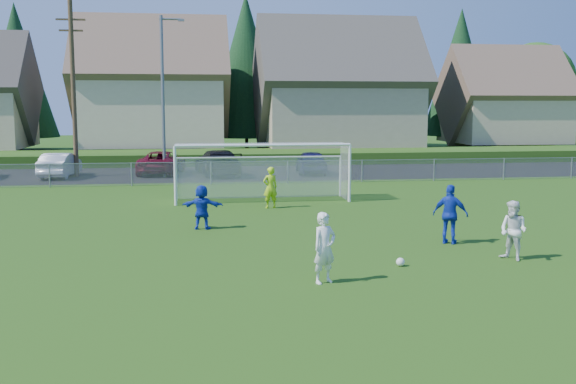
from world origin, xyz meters
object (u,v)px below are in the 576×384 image
Objects in this scene: player_blue_a at (450,214)px; goalkeeper at (270,187)px; player_blue_b at (202,207)px; soccer_goal at (261,163)px; car_e at (311,162)px; car_d at (218,163)px; car_b at (60,165)px; car_c at (162,163)px; player_white_a at (324,248)px; soccer_ball at (400,262)px; player_white_b at (513,231)px.

player_blue_a is 1.07× the size of goalkeeper.
soccer_goal is (2.67, 6.48, 0.88)m from player_blue_b.
car_d is at bearing 5.87° from car_e.
car_d is (8.91, -0.26, 0.05)m from car_b.
car_c is (5.65, 1.03, -0.01)m from car_b.
car_e is (14.45, -0.12, 0.00)m from car_b.
player_white_a is at bearing 73.19° from player_blue_a.
soccer_ball is at bearing 114.20° from car_c.
player_white_a reaches higher than car_d.
player_blue_a is 0.24× the size of soccer_goal.
player_blue_b is at bearing 42.64° from goalkeeper.
car_d is (3.26, -1.28, 0.07)m from car_c.
goalkeeper reaches higher than car_c.
player_blue_b is 0.35× the size of car_b.
player_white_b is 11.27m from goalkeeper.
player_white_a is 0.34× the size of car_c.
player_blue_a is 21.25m from car_d.
car_c is 0.66× the size of soccer_goal.
car_d is (-1.50, 24.18, -0.08)m from player_white_a.
player_blue_a is 8.05m from player_blue_b.
goalkeeper is at bearing 179.79° from player_white_b.
player_white_b is at bearing 129.58° from car_b.
player_white_a is at bearing 117.97° from car_b.
player_white_b is (5.43, 1.55, -0.03)m from player_white_a.
player_white_b is 0.39× the size of car_e.
player_white_a is at bearing 75.73° from goalkeeper.
player_blue_a is at bearing 95.97° from car_e.
player_blue_a is at bearing -65.08° from soccer_goal.
player_blue_a is at bearing 106.58° from goalkeeper.
car_c is at bearing -84.74° from goalkeeper.
car_e is at bearing 154.96° from player_white_b.
car_b is 0.82× the size of car_d.
player_white_a is 5.64m from player_white_b.
car_c is (-10.19, 23.91, -0.12)m from player_white_b.
soccer_ball is 10.40m from goalkeeper.
player_white_b is 25.99m from car_c.
car_d reaches higher than car_e.
player_blue_b is 0.30× the size of car_c.
player_white_a is 0.41× the size of car_e.
player_white_a is at bearing 85.57° from car_d.
soccer_goal reaches higher than player_white_b.
player_white_b is at bearing 104.46° from goalkeeper.
player_white_b is 1.08× the size of player_blue_b.
soccer_goal is at bearing 119.95° from car_c.
player_white_a reaches higher than car_b.
player_blue_a is at bearing 98.63° from car_d.
car_c is (-7.02, 24.14, 0.57)m from soccer_ball.
car_c is (-4.84, 13.99, -0.15)m from goalkeeper.
player_white_b is (3.17, 0.23, 0.69)m from soccer_ball.
car_b is at bearing -9.62° from car_d.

